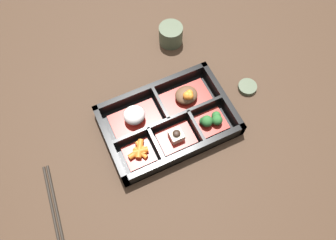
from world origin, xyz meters
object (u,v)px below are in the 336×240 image
bowl_rice (134,116)px  sauce_dish (247,87)px  tea_cup (171,34)px  chopsticks (55,213)px

bowl_rice → sauce_dish: bowl_rice is taller
tea_cup → chopsticks: bearing=-143.4°
tea_cup → chopsticks: 0.57m
tea_cup → sauce_dish: (0.12, -0.24, -0.02)m
bowl_rice → chopsticks: 0.30m
tea_cup → chopsticks: size_ratio=0.29×
tea_cup → bowl_rice: bearing=-134.6°
tea_cup → sauce_dish: 0.27m
sauce_dish → bowl_rice: bearing=173.3°
chopsticks → tea_cup: bearing=36.6°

